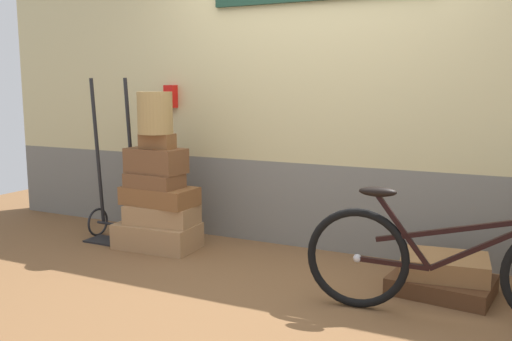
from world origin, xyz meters
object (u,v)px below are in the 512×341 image
suitcase_4 (156,161)px  suitcase_6 (441,285)px  wicker_basket (155,113)px  suitcase_0 (157,236)px  suitcase_5 (157,141)px  luggage_trolley (114,201)px  suitcase_7 (445,266)px  suitcase_3 (154,180)px  suitcase_1 (162,214)px  bicycle (453,264)px  suitcase_2 (160,196)px

suitcase_4 → suitcase_6: bearing=2.8°
suitcase_6 → wicker_basket: wicker_basket is taller
suitcase_0 → suitcase_4: 0.62m
suitcase_5 → luggage_trolley: (-0.49, 0.02, -0.54)m
suitcase_6 → suitcase_5: bearing=-174.9°
suitcase_0 → suitcase_7: (2.27, 0.01, 0.07)m
suitcase_0 → suitcase_5: size_ratio=2.43×
suitcase_3 → suitcase_4: suitcase_4 is taller
suitcase_7 → wicker_basket: 2.45m
suitcase_0 → suitcase_4: (-0.02, 0.04, 0.62)m
suitcase_1 → suitcase_6: bearing=-7.0°
suitcase_4 → suitcase_5: size_ratio=1.74×
luggage_trolley → bicycle: 2.89m
wicker_basket → bicycle: wicker_basket is taller
bicycle → luggage_trolley: bearing=170.6°
suitcase_3 → suitcase_5: (0.02, 0.02, 0.32)m
suitcase_7 → suitcase_5: bearing=172.8°
suitcase_3 → suitcase_4: (-0.00, 0.03, 0.16)m
suitcase_1 → bicycle: size_ratio=0.33×
suitcase_0 → suitcase_3: bearing=160.0°
suitcase_3 → bicycle: bearing=-7.2°
suitcase_7 → luggage_trolley: (-2.76, 0.04, 0.17)m
suitcase_0 → suitcase_6: size_ratio=1.08×
suitcase_5 → suitcase_0: bearing=-97.9°
suitcase_0 → luggage_trolley: bearing=171.6°
wicker_basket → suitcase_0: bearing=-122.0°
suitcase_0 → suitcase_3: (-0.02, 0.01, 0.46)m
suitcase_4 → suitcase_6: suitcase_4 is taller
suitcase_2 → suitcase_6: suitcase_2 is taller
wicker_basket → luggage_trolley: luggage_trolley is taller
suitcase_0 → luggage_trolley: (-0.49, 0.05, 0.24)m
suitcase_7 → luggage_trolley: size_ratio=0.38×
suitcase_4 → suitcase_6: (2.28, -0.06, -0.67)m
suitcase_0 → suitcase_7: size_ratio=1.24×
luggage_trolley → wicker_basket: bearing=-4.6°
suitcase_6 → suitcase_7: bearing=78.9°
suitcase_4 → bicycle: size_ratio=0.28×
suitcase_7 → suitcase_6: bearing=-114.1°
bicycle → suitcase_1: bearing=169.1°
suitcase_2 → bicycle: bearing=-8.6°
suitcase_6 → suitcase_7: (0.01, 0.03, 0.12)m
suitcase_2 → suitcase_3: 0.14m
suitcase_7 → luggage_trolley: bearing=172.6°
suitcase_2 → suitcase_4: suitcase_4 is taller
suitcase_3 → suitcase_7: size_ratio=0.84×
suitcase_7 → bicycle: bicycle is taller
suitcase_2 → suitcase_4: bearing=168.8°
suitcase_0 → suitcase_5: suitcase_5 is taller
suitcase_7 → wicker_basket: size_ratio=1.60×
suitcase_4 → suitcase_7: suitcase_4 is taller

